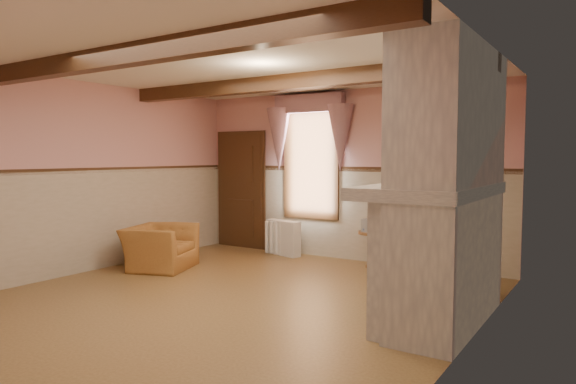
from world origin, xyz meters
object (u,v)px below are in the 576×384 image
Objects in this scene: bowl at (430,181)px; mantel_clock at (454,173)px; side_table at (375,249)px; oil_lamp at (445,170)px; armchair at (160,247)px; radiator at (283,238)px.

mantel_clock is at bearing 90.00° from bowl.
mantel_clock reaches higher than bowl.
mantel_clock is (1.53, -1.30, 1.25)m from side_table.
oil_lamp reaches higher than bowl.
armchair is 4.41m from oil_lamp.
mantel_clock is (3.24, -1.30, 1.22)m from radiator.
armchair is 4.43m from mantel_clock.
bowl is (4.22, -0.27, 1.14)m from armchair.
radiator is 3.85m from oil_lamp.
side_table is 1.72m from radiator.
armchair is 3.58× the size of oil_lamp.
side_table is 2.92m from bowl.
mantel_clock is 0.36m from oil_lamp.
radiator is at bearing -46.92° from armchair.
bowl is at bearing -20.58° from radiator.
armchair reaches higher than radiator.
oil_lamp reaches higher than armchair.
mantel_clock is at bearing -101.56° from armchair.
oil_lamp is (1.53, -1.65, 1.29)m from side_table.
mantel_clock is (0.00, 0.89, 0.06)m from bowl.
oil_lamp reaches higher than radiator.
mantel_clock reaches higher than side_table.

